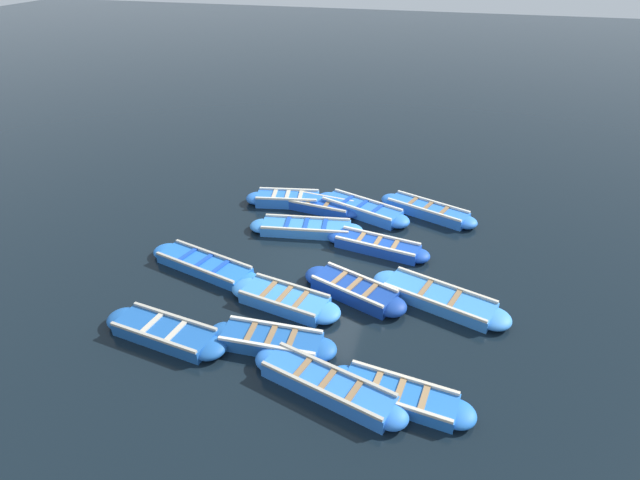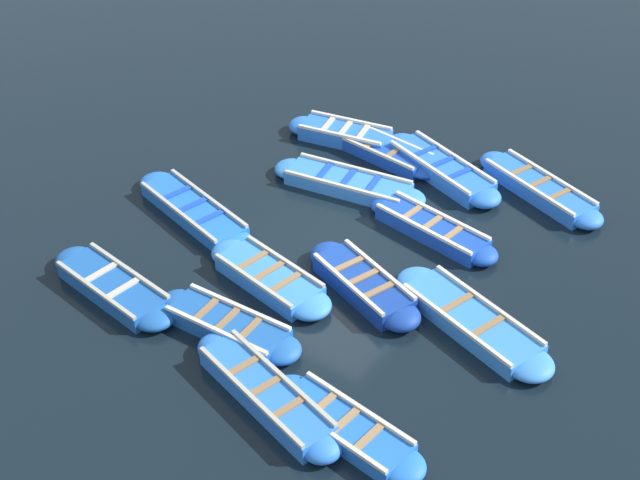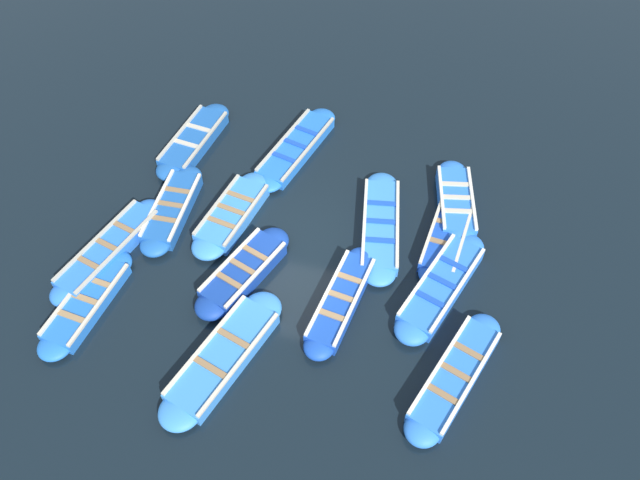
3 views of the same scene
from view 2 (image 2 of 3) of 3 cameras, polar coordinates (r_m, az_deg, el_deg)
ground_plane at (r=19.68m, az=1.47°, el=-0.31°), size 120.00×120.00×0.00m
boat_mid_row at (r=21.77m, az=13.84°, el=3.23°), size 3.74×2.04×0.42m
boat_alongside at (r=17.51m, az=-5.89°, el=-5.48°), size 3.31×0.94×0.42m
boat_broadside at (r=22.02m, az=7.77°, el=4.53°), size 3.84×2.09×0.45m
boat_far_corner at (r=20.65m, az=-8.09°, el=1.88°), size 4.01×1.84×0.37m
boat_end_of_row at (r=22.62m, az=4.17°, el=5.65°), size 3.36×1.22×0.39m
boat_drifting at (r=16.17m, az=-3.47°, el=-9.79°), size 3.89×1.76×0.45m
boat_outer_left at (r=18.54m, az=-3.26°, el=-2.43°), size 3.41×1.51×0.42m
boat_bow_out at (r=23.22m, az=1.62°, el=6.75°), size 3.25×1.39×0.45m
boat_near_quay at (r=15.69m, az=1.60°, el=-11.88°), size 3.38×1.21×0.37m
boat_tucked at (r=18.77m, az=-13.09°, el=-2.95°), size 3.58×1.34×0.42m
boat_centre at (r=18.33m, az=2.80°, el=-2.86°), size 3.30×1.91×0.46m
boat_outer_right at (r=17.78m, az=9.67°, el=-5.13°), size 4.04×2.10×0.40m
boat_stern_in at (r=20.00m, az=7.18°, el=0.71°), size 3.48×1.25×0.41m
boat_inner_gap at (r=21.36m, az=1.82°, el=3.64°), size 3.97×1.45×0.39m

